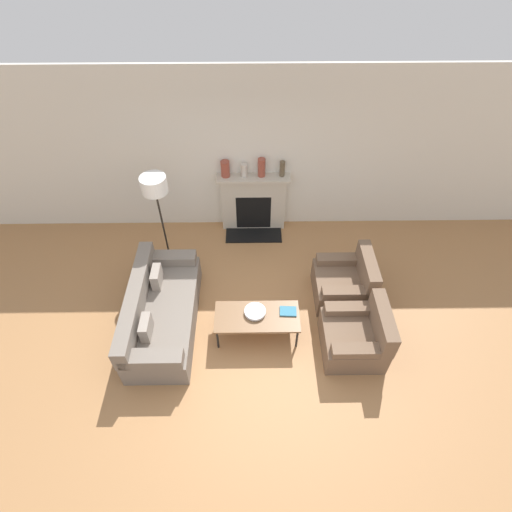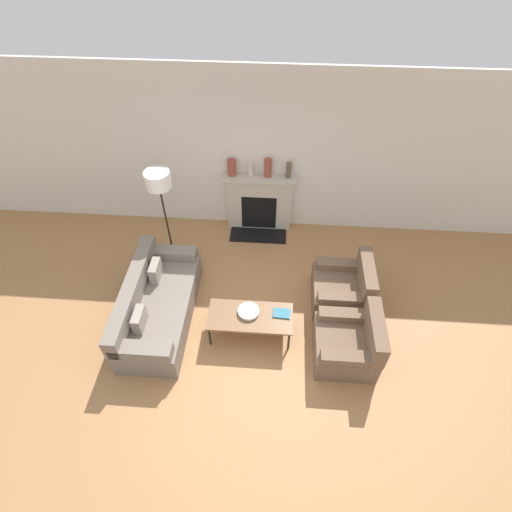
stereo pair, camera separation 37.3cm
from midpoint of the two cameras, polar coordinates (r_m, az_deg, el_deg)
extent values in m
plane|color=#A87547|center=(5.85, -1.59, -13.00)|extent=(18.00, 18.00, 0.00)
cube|color=silver|center=(6.80, 0.35, 14.37)|extent=(18.00, 0.06, 2.90)
cube|color=beige|center=(7.21, 1.97, 7.53)|extent=(1.13, 0.20, 1.07)
cube|color=black|center=(7.23, 1.91, 6.20)|extent=(0.62, 0.04, 0.69)
cube|color=black|center=(7.34, 1.77, 2.97)|extent=(1.02, 0.40, 0.02)
cube|color=beige|center=(6.85, 2.08, 11.03)|extent=(1.25, 0.28, 0.05)
cube|color=slate|center=(6.10, -11.70, -7.46)|extent=(0.88, 1.97, 0.41)
cube|color=slate|center=(5.90, -15.52, -4.97)|extent=(0.20, 1.97, 0.34)
cube|color=slate|center=(5.40, -14.17, -13.04)|extent=(0.81, 0.22, 0.17)
cube|color=slate|center=(6.43, -10.43, 0.36)|extent=(0.81, 0.22, 0.17)
cube|color=gray|center=(5.61, -14.50, -8.85)|extent=(0.12, 0.32, 0.28)
cube|color=gray|center=(6.14, -12.48, -2.11)|extent=(0.12, 0.32, 0.28)
cube|color=brown|center=(5.79, 14.38, -12.47)|extent=(0.82, 0.85, 0.41)
cube|color=brown|center=(5.54, 18.57, -10.23)|extent=(0.18, 0.85, 0.40)
cube|color=brown|center=(5.75, 14.52, -8.24)|extent=(0.74, 0.18, 0.13)
cube|color=brown|center=(5.39, 15.28, -13.96)|extent=(0.74, 0.18, 0.13)
cube|color=brown|center=(6.34, 13.49, -5.12)|extent=(0.82, 0.85, 0.41)
cube|color=brown|center=(6.11, 17.20, -2.80)|extent=(0.18, 0.85, 0.40)
cube|color=brown|center=(6.35, 13.62, -1.25)|extent=(0.74, 0.18, 0.13)
cube|color=brown|center=(5.93, 14.22, -5.97)|extent=(0.74, 0.18, 0.13)
cube|color=brown|center=(5.64, 1.08, -8.70)|extent=(1.19, 0.54, 0.03)
cylinder|color=black|center=(5.73, -4.75, -11.43)|extent=(0.03, 0.03, 0.39)
cylinder|color=black|center=(5.71, 6.61, -12.07)|extent=(0.03, 0.03, 0.39)
cylinder|color=black|center=(5.99, -4.18, -7.77)|extent=(0.03, 0.03, 0.39)
cylinder|color=black|center=(5.96, 6.57, -8.35)|extent=(0.03, 0.03, 0.39)
cylinder|color=silver|center=(5.66, 0.83, -8.12)|extent=(0.11, 0.11, 0.01)
cylinder|color=silver|center=(5.63, 0.83, -7.96)|extent=(0.30, 0.30, 0.04)
cube|color=teal|center=(5.67, 5.59, -8.22)|extent=(0.24, 0.18, 0.02)
cylinder|color=black|center=(7.09, -10.23, 0.23)|extent=(0.40, 0.40, 0.03)
cylinder|color=black|center=(6.58, -11.06, 4.78)|extent=(0.03, 0.03, 1.47)
cylinder|color=white|center=(6.09, -12.15, 10.59)|extent=(0.38, 0.38, 0.25)
cylinder|color=brown|center=(6.81, -1.88, 12.48)|extent=(0.15, 0.15, 0.28)
cylinder|color=beige|center=(6.80, 0.81, 12.18)|extent=(0.10, 0.10, 0.22)
cylinder|color=brown|center=(6.77, 3.33, 12.42)|extent=(0.13, 0.13, 0.33)
cylinder|color=brown|center=(6.79, 6.29, 12.05)|extent=(0.09, 0.09, 0.27)
camera|label=1|loc=(0.19, -88.31, 1.75)|focal=28.00mm
camera|label=2|loc=(0.19, 91.69, -1.75)|focal=28.00mm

